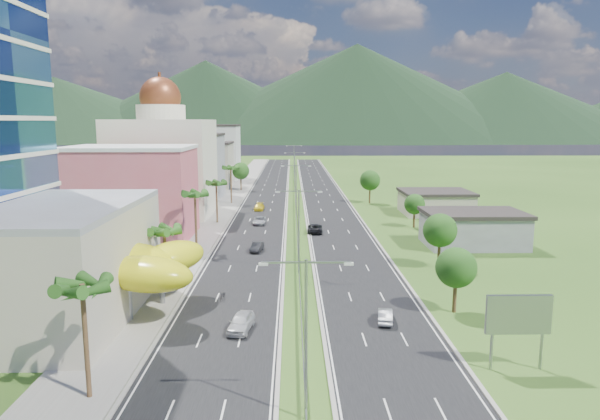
{
  "coord_description": "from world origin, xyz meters",
  "views": [
    {
      "loc": [
        -0.91,
        -57.94,
        19.67
      ],
      "look_at": [
        0.29,
        18.13,
        7.0
      ],
      "focal_mm": 32.0,
      "sensor_mm": 36.0,
      "label": 1
    }
  ],
  "objects": [
    {
      "name": "leafy_tree_rb",
      "position": [
        19.0,
        12.0,
        5.18
      ],
      "size": [
        4.55,
        4.55,
        7.47
      ],
      "color": "#47301C",
      "rests_on": "ground"
    },
    {
      "name": "leafy_tree_ra",
      "position": [
        16.0,
        -5.0,
        4.78
      ],
      "size": [
        4.2,
        4.2,
        6.9
      ],
      "color": "#47301C",
      "rests_on": "ground"
    },
    {
      "name": "palm_tree_e",
      "position": [
        -15.5,
        70.0,
        8.31
      ],
      "size": [
        3.6,
        3.6,
        9.4
      ],
      "color": "#47301C",
      "rests_on": "ground"
    },
    {
      "name": "streetlight_median_c",
      "position": [
        0.0,
        50.0,
        6.75
      ],
      "size": [
        6.04,
        0.25,
        11.0
      ],
      "color": "gray",
      "rests_on": "ground"
    },
    {
      "name": "streetlight_median_a",
      "position": [
        0.0,
        -25.0,
        6.75
      ],
      "size": [
        6.04,
        0.25,
        11.0
      ],
      "color": "gray",
      "rests_on": "ground"
    },
    {
      "name": "motorcycle",
      "position": [
        -8.64,
        -0.64,
        0.64
      ],
      "size": [
        0.87,
        1.94,
        1.2
      ],
      "primitive_type": "imported",
      "rotation": [
        0.0,
        0.0,
        -0.17
      ],
      "color": "black",
      "rests_on": "road_left"
    },
    {
      "name": "car_dark_far_right",
      "position": [
        3.2,
        35.52,
        0.81
      ],
      "size": [
        2.82,
        5.68,
        1.55
      ],
      "primitive_type": "imported",
      "rotation": [
        0.0,
        0.0,
        3.09
      ],
      "color": "black",
      "rests_on": "road_right"
    },
    {
      "name": "leafy_tree_lfar",
      "position": [
        -15.5,
        95.0,
        5.58
      ],
      "size": [
        4.9,
        4.9,
        8.05
      ],
      "color": "#47301C",
      "rests_on": "ground"
    },
    {
      "name": "palm_tree_a",
      "position": [
        -15.5,
        -22.0,
        8.02
      ],
      "size": [
        3.6,
        3.6,
        9.1
      ],
      "color": "#47301C",
      "rests_on": "ground"
    },
    {
      "name": "car_white_near_left",
      "position": [
        -5.75,
        -9.66,
        0.85
      ],
      "size": [
        2.63,
        5.02,
        1.63
      ],
      "primitive_type": "imported",
      "rotation": [
        0.0,
        0.0,
        -0.15
      ],
      "color": "silver",
      "rests_on": "road_left"
    },
    {
      "name": "pink_shophouse",
      "position": [
        -28.0,
        32.0,
        7.5
      ],
      "size": [
        20.0,
        15.0,
        15.0
      ],
      "primitive_type": "cube",
      "color": "#CA5361",
      "rests_on": "ground"
    },
    {
      "name": "billboard",
      "position": [
        17.0,
        -18.0,
        4.42
      ],
      "size": [
        5.2,
        0.35,
        6.2
      ],
      "color": "gray",
      "rests_on": "ground"
    },
    {
      "name": "midrise_grey",
      "position": [
        -27.0,
        80.0,
        8.0
      ],
      "size": [
        16.0,
        15.0,
        16.0
      ],
      "primitive_type": "cube",
      "color": "gray",
      "rests_on": "ground"
    },
    {
      "name": "car_yellow_far_left",
      "position": [
        -8.18,
        59.98,
        0.77
      ],
      "size": [
        2.21,
        5.09,
        1.46
      ],
      "primitive_type": "imported",
      "rotation": [
        0.0,
        0.0,
        -0.03
      ],
      "color": "gold",
      "rests_on": "road_left"
    },
    {
      "name": "leafy_tree_rc",
      "position": [
        22.0,
        40.0,
        4.37
      ],
      "size": [
        3.85,
        3.85,
        6.33
      ],
      "color": "#47301C",
      "rests_on": "ground"
    },
    {
      "name": "median_guardrail",
      "position": [
        0.0,
        71.99,
        0.62
      ],
      "size": [
        0.1,
        216.06,
        0.76
      ],
      "color": "gray",
      "rests_on": "ground"
    },
    {
      "name": "lime_canopy",
      "position": [
        -20.0,
        -4.0,
        4.99
      ],
      "size": [
        18.0,
        15.0,
        7.4
      ],
      "color": "#D0CD14",
      "rests_on": "ground"
    },
    {
      "name": "car_silver_mid_left",
      "position": [
        -7.16,
        43.46,
        0.74
      ],
      "size": [
        2.41,
        5.1,
        1.41
      ],
      "primitive_type": "imported",
      "rotation": [
        0.0,
        0.0,
        -0.01
      ],
      "color": "#A1A3A8",
      "rests_on": "road_left"
    },
    {
      "name": "leafy_tree_rd",
      "position": [
        18.0,
        70.0,
        5.58
      ],
      "size": [
        4.9,
        4.9,
        8.05
      ],
      "color": "#47301C",
      "rests_on": "ground"
    },
    {
      "name": "streetlight_median_d",
      "position": [
        0.0,
        95.0,
        6.75
      ],
      "size": [
        6.04,
        0.25,
        11.0
      ],
      "color": "gray",
      "rests_on": "ground"
    },
    {
      "name": "sidewalk_left",
      "position": [
        -17.0,
        90.0,
        0.06
      ],
      "size": [
        7.0,
        260.0,
        0.12
      ],
      "primitive_type": "cube",
      "color": "gray",
      "rests_on": "ground"
    },
    {
      "name": "streetlight_median_b",
      "position": [
        0.0,
        10.0,
        6.75
      ],
      "size": [
        6.04,
        0.25,
        11.0
      ],
      "color": "gray",
      "rests_on": "ground"
    },
    {
      "name": "road_left",
      "position": [
        -7.5,
        90.0,
        0.02
      ],
      "size": [
        11.0,
        260.0,
        0.04
      ],
      "primitive_type": "cube",
      "color": "black",
      "rests_on": "ground"
    },
    {
      "name": "car_silver_right",
      "position": [
        8.32,
        -7.71,
        0.7
      ],
      "size": [
        2.02,
        4.16,
        1.31
      ],
      "primitive_type": "imported",
      "rotation": [
        0.0,
        0.0,
        2.98
      ],
      "color": "#93959A",
      "rests_on": "road_right"
    },
    {
      "name": "car_dark_left",
      "position": [
        -6.24,
        21.54,
        0.72
      ],
      "size": [
        2.04,
        4.28,
        1.35
      ],
      "primitive_type": "imported",
      "rotation": [
        0.0,
        0.0,
        -0.15
      ],
      "color": "black",
      "rests_on": "road_left"
    },
    {
      "name": "palm_tree_b",
      "position": [
        -15.5,
        2.0,
        7.06
      ],
      "size": [
        3.6,
        3.6,
        8.1
      ],
      "color": "#47301C",
      "rests_on": "ground"
    },
    {
      "name": "shed_far",
      "position": [
        30.0,
        55.0,
        2.2
      ],
      "size": [
        14.0,
        12.0,
        4.4
      ],
      "primitive_type": "cube",
      "color": "#B7AE97",
      "rests_on": "ground"
    },
    {
      "name": "domed_building",
      "position": [
        -28.0,
        55.0,
        11.35
      ],
      "size": [
        20.0,
        20.0,
        28.7
      ],
      "color": "beige",
      "rests_on": "ground"
    },
    {
      "name": "midrise_white",
      "position": [
        -27.0,
        125.0,
        9.0
      ],
      "size": [
        16.0,
        15.0,
        18.0
      ],
      "primitive_type": "cube",
      "color": "silver",
      "rests_on": "ground"
    },
    {
      "name": "palm_tree_d",
      "position": [
        -15.5,
        45.0,
        7.54
      ],
      "size": [
        3.6,
        3.6,
        8.6
      ],
      "color": "#47301C",
      "rests_on": "ground"
    },
    {
      "name": "road_right",
      "position": [
        7.5,
        90.0,
        0.02
      ],
      "size": [
        11.0,
        260.0,
        0.04
      ],
      "primitive_type": "cube",
      "color": "black",
      "rests_on": "ground"
    },
    {
      "name": "mountain_ridge",
      "position": [
        60.0,
        450.0,
        0.0
      ],
      "size": [
        860.0,
        140.0,
        90.0
      ],
      "primitive_type": null,
      "color": "black",
      "rests_on": "ground"
    },
    {
      "name": "midrise_beige",
      "position": [
        -27.0,
        102.0,
        6.5
      ],
      "size": [
        16.0,
        15.0,
        13.0
      ],
      "primitive_type": "cube",
      "color": "#B7AE97",
      "rests_on": "ground"
    },
    {
      "name": "ground",
      "position": [
        0.0,
        0.0,
        0.0
      ],
      "size": [
        500.0,
        500.0,
        0.0
      ],
      "primitive_type": "plane",
      "color": "#2D5119",
      "rests_on": "ground"
    },
    {
      "name": "streetlight_median_e",
      "position": [
        0.0,
        140.0,
        6.75
      ],
      "size": [
        6.04,
        0.25,
        11.0
      ],
      "color": "gray",
      "rests_on": "ground"
    },
    {
      "name": "shed_near",
      "position": [
        28.0,
        25.0,
        2.5
      ],
      "size": [
        15.0,
        10.0,
        5.0
      ],
      "primitive_type": "cube",
      "color": "gray",
      "rests_on": "ground"
    },
    {
      "name": "palm_tree_c",
      "position": [
        -15.5,
        22.0,
        8.5
      ],
      "size": [
        3.6,
        3.6,
        9.6
      ],
      "color": "#47301C",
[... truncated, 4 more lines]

